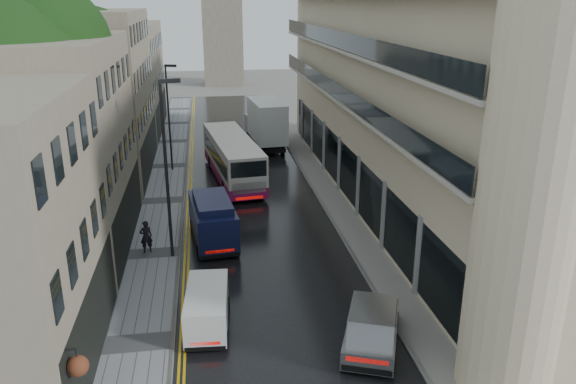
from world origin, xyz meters
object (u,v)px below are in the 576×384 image
object	(u,v)px
cream_bus	(224,172)
white_van	(186,327)
tree_near	(5,127)
white_lorry	(257,129)
silver_hatchback	(345,346)
navy_van	(198,233)
pedestrian	(146,237)
lamp_post_far	(169,119)
tree_far	(71,98)
lamp_post_near	(166,173)

from	to	relation	value
cream_bus	white_van	size ratio (longest dim) A/B	3.02
tree_near	white_lorry	size ratio (longest dim) A/B	1.68
silver_hatchback	navy_van	bearing A→B (deg)	138.76
pedestrian	lamp_post_far	xyz separation A→B (m)	(0.66, 15.29, 3.17)
tree_far	white_lorry	xyz separation A→B (m)	(13.80, 6.04, -4.03)
tree_near	pedestrian	distance (m)	8.66
pedestrian	tree_far	bearing A→B (deg)	-82.56
white_lorry	white_van	distance (m)	29.14
tree_near	tree_far	bearing A→B (deg)	88.68
silver_hatchback	white_van	xyz separation A→B (m)	(-5.80, 2.03, 0.05)
tree_near	lamp_post_near	xyz separation A→B (m)	(7.62, -1.31, -2.25)
navy_van	white_lorry	bearing A→B (deg)	70.03
navy_van	lamp_post_near	distance (m)	3.59
tree_near	white_van	distance (m)	14.14
tree_far	white_lorry	world-z (taller)	tree_far
white_lorry	tree_near	bearing A→B (deg)	-132.08
white_lorry	silver_hatchback	xyz separation A→B (m)	(0.21, -30.60, -1.36)
cream_bus	navy_van	world-z (taller)	cream_bus
lamp_post_near	tree_far	bearing A→B (deg)	108.09
lamp_post_far	lamp_post_near	bearing A→B (deg)	-68.85
navy_van	pedestrian	bearing A→B (deg)	156.86
white_van	pedestrian	bearing A→B (deg)	107.95
cream_bus	lamp_post_far	bearing A→B (deg)	114.42
tree_near	tree_far	xyz separation A→B (m)	(0.30, 13.00, -0.72)
tree_far	lamp_post_near	xyz separation A→B (m)	(7.32, -14.31, -1.54)
white_lorry	navy_van	xyz separation A→B (m)	(-5.08, -20.50, -0.81)
silver_hatchback	tree_far	bearing A→B (deg)	140.82
white_van	pedestrian	xyz separation A→B (m)	(-2.24, 8.91, 0.12)
white_van	lamp_post_far	world-z (taller)	lamp_post_far
white_lorry	lamp_post_near	xyz separation A→B (m)	(-6.48, -20.35, 2.49)
white_lorry	lamp_post_far	size ratio (longest dim) A/B	1.02
tree_far	navy_van	xyz separation A→B (m)	(8.73, -14.46, -4.84)
white_van	navy_van	world-z (taller)	navy_van
tree_near	pedestrian	size ratio (longest dim) A/B	7.83
tree_near	navy_van	distance (m)	10.70
navy_van	white_van	bearing A→B (deg)	-99.69
navy_van	lamp_post_far	distance (m)	16.51
cream_bus	white_van	bearing A→B (deg)	-104.51
white_lorry	navy_van	bearing A→B (deg)	-109.47
tree_far	cream_bus	xyz separation A→B (m)	(10.48, -4.52, -4.62)
lamp_post_near	navy_van	bearing A→B (deg)	-15.21
white_lorry	navy_van	world-z (taller)	white_lorry
tree_near	silver_hatchback	xyz separation A→B (m)	(14.32, -11.56, -6.11)
tree_far	lamp_post_far	distance (m)	7.15
tree_near	tree_far	distance (m)	13.02
white_lorry	lamp_post_near	bearing A→B (deg)	-113.22
navy_van	lamp_post_near	size ratio (longest dim) A/B	0.59
tree_far	navy_van	bearing A→B (deg)	-58.89
silver_hatchback	cream_bus	bearing A→B (deg)	121.13
white_lorry	pedestrian	distance (m)	21.19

